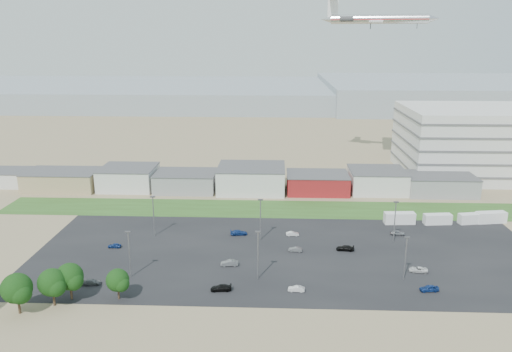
# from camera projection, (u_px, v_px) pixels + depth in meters

# --- Properties ---
(ground) EXTENTS (700.00, 700.00, 0.00)m
(ground) POSITION_uv_depth(u_px,v_px,m) (264.00, 295.00, 99.58)
(ground) COLOR #8C7859
(ground) RESTS_ON ground
(parking_lot) EXTENTS (120.00, 50.00, 0.01)m
(parking_lot) POSITION_uv_depth(u_px,v_px,m) (287.00, 254.00, 118.63)
(parking_lot) COLOR black
(parking_lot) RESTS_ON ground
(grass_strip) EXTENTS (160.00, 16.00, 0.02)m
(grass_strip) POSITION_uv_depth(u_px,v_px,m) (268.00, 209.00, 149.63)
(grass_strip) COLOR #2F4E1D
(grass_strip) RESTS_ON ground
(hills_backdrop) EXTENTS (700.00, 200.00, 9.00)m
(hills_backdrop) POSITION_uv_depth(u_px,v_px,m) (324.00, 96.00, 400.01)
(hills_backdrop) COLOR gray
(hills_backdrop) RESTS_ON ground
(building_row) EXTENTS (170.00, 20.00, 8.00)m
(building_row) POSITION_uv_depth(u_px,v_px,m) (219.00, 178.00, 167.53)
(building_row) COLOR silver
(building_row) RESTS_ON ground
(box_trailer_a) EXTENTS (8.47, 3.12, 3.12)m
(box_trailer_a) POSITION_uv_depth(u_px,v_px,m) (399.00, 218.00, 137.55)
(box_trailer_a) COLOR silver
(box_trailer_a) RESTS_ON ground
(box_trailer_b) EXTENTS (7.73, 3.15, 2.82)m
(box_trailer_b) POSITION_uv_depth(u_px,v_px,m) (438.00, 219.00, 137.22)
(box_trailer_b) COLOR silver
(box_trailer_b) RESTS_ON ground
(box_trailer_c) EXTENTS (7.78, 3.71, 2.80)m
(box_trailer_c) POSITION_uv_depth(u_px,v_px,m) (472.00, 218.00, 137.70)
(box_trailer_c) COLOR silver
(box_trailer_c) RESTS_ON ground
(box_trailer_d) EXTENTS (8.47, 3.77, 3.07)m
(box_trailer_d) POSITION_uv_depth(u_px,v_px,m) (491.00, 217.00, 138.23)
(box_trailer_d) COLOR silver
(box_trailer_d) RESTS_ON ground
(tree_left) EXTENTS (6.03, 6.03, 9.05)m
(tree_left) POSITION_uv_depth(u_px,v_px,m) (17.00, 291.00, 91.77)
(tree_left) COLOR black
(tree_left) RESTS_ON ground
(tree_mid) EXTENTS (5.69, 5.69, 8.53)m
(tree_mid) POSITION_uv_depth(u_px,v_px,m) (52.00, 285.00, 94.59)
(tree_mid) COLOR black
(tree_mid) RESTS_ON ground
(tree_right) EXTENTS (5.68, 5.68, 8.53)m
(tree_right) POSITION_uv_depth(u_px,v_px,m) (70.00, 279.00, 96.90)
(tree_right) COLOR black
(tree_right) RESTS_ON ground
(tree_near) EXTENTS (4.79, 4.79, 7.18)m
(tree_near) POSITION_uv_depth(u_px,v_px,m) (118.00, 282.00, 97.11)
(tree_near) COLOR black
(tree_near) RESTS_ON ground
(lightpole_front_l) EXTENTS (1.23, 0.51, 10.43)m
(lightpole_front_l) POSITION_uv_depth(u_px,v_px,m) (130.00, 254.00, 105.83)
(lightpole_front_l) COLOR slate
(lightpole_front_l) RESTS_ON ground
(lightpole_front_m) EXTENTS (1.27, 0.53, 10.83)m
(lightpole_front_m) POSITION_uv_depth(u_px,v_px,m) (258.00, 255.00, 104.89)
(lightpole_front_m) COLOR slate
(lightpole_front_m) RESTS_ON ground
(lightpole_front_r) EXTENTS (1.14, 0.47, 9.68)m
(lightpole_front_r) POSITION_uv_depth(u_px,v_px,m) (405.00, 258.00, 104.79)
(lightpole_front_r) COLOR slate
(lightpole_front_r) RESTS_ON ground
(lightpole_back_l) EXTENTS (1.26, 0.52, 10.67)m
(lightpole_back_l) POSITION_uv_depth(u_px,v_px,m) (154.00, 216.00, 128.10)
(lightpole_back_l) COLOR slate
(lightpole_back_l) RESTS_ON ground
(lightpole_back_m) EXTENTS (1.27, 0.53, 10.83)m
(lightpole_back_m) POSITION_uv_depth(u_px,v_px,m) (260.00, 220.00, 125.36)
(lightpole_back_m) COLOR slate
(lightpole_back_m) RESTS_ON ground
(lightpole_back_r) EXTENTS (1.25, 0.52, 10.63)m
(lightpole_back_r) POSITION_uv_depth(u_px,v_px,m) (395.00, 222.00, 124.19)
(lightpole_back_r) COLOR slate
(lightpole_back_r) RESTS_ON ground
(airliner) EXTENTS (48.21, 37.28, 12.82)m
(airliner) POSITION_uv_depth(u_px,v_px,m) (379.00, 19.00, 185.92)
(airliner) COLOR silver
(parked_car_0) EXTENTS (4.16, 2.32, 1.10)m
(parked_car_0) POSITION_uv_depth(u_px,v_px,m) (418.00, 270.00, 109.28)
(parked_car_0) COLOR silver
(parked_car_0) RESTS_ON ground
(parked_car_2) EXTENTS (3.95, 1.93, 1.30)m
(parked_car_2) POSITION_uv_depth(u_px,v_px,m) (429.00, 288.00, 100.91)
(parked_car_2) COLOR navy
(parked_car_2) RESTS_ON ground
(parked_car_3) EXTENTS (4.42, 2.10, 1.24)m
(parked_car_3) POSITION_uv_depth(u_px,v_px,m) (221.00, 288.00, 101.16)
(parked_car_3) COLOR black
(parked_car_3) RESTS_ON ground
(parked_car_4) EXTENTS (4.07, 1.73, 1.31)m
(parked_car_4) POSITION_uv_depth(u_px,v_px,m) (229.00, 263.00, 112.23)
(parked_car_4) COLOR #595B5E
(parked_car_4) RESTS_ON ground
(parked_car_5) EXTENTS (3.22, 1.40, 1.08)m
(parked_car_5) POSITION_uv_depth(u_px,v_px,m) (115.00, 245.00, 121.93)
(parked_car_5) COLOR navy
(parked_car_5) RESTS_ON ground
(parked_car_6) EXTENTS (4.59, 2.37, 1.27)m
(parked_car_6) POSITION_uv_depth(u_px,v_px,m) (239.00, 233.00, 129.78)
(parked_car_6) COLOR navy
(parked_car_6) RESTS_ON ground
(parked_car_7) EXTENTS (3.41, 1.50, 1.09)m
(parked_car_7) POSITION_uv_depth(u_px,v_px,m) (295.00, 249.00, 119.69)
(parked_car_7) COLOR #595B5E
(parked_car_7) RESTS_ON ground
(parked_car_8) EXTENTS (3.81, 1.81, 1.26)m
(parked_car_8) POSITION_uv_depth(u_px,v_px,m) (398.00, 233.00, 129.61)
(parked_car_8) COLOR #A5A5AA
(parked_car_8) RESTS_ON ground
(parked_car_10) EXTENTS (4.09, 2.05, 1.14)m
(parked_car_10) POSITION_uv_depth(u_px,v_px,m) (92.00, 282.00, 103.62)
(parked_car_10) COLOR #595B5E
(parked_car_10) RESTS_ON ground
(parked_car_11) EXTENTS (3.37, 1.39, 1.09)m
(parked_car_11) POSITION_uv_depth(u_px,v_px,m) (292.00, 234.00, 129.25)
(parked_car_11) COLOR silver
(parked_car_11) RESTS_ON ground
(parked_car_12) EXTENTS (4.42, 2.24, 1.23)m
(parked_car_12) POSITION_uv_depth(u_px,v_px,m) (345.00, 248.00, 120.24)
(parked_car_12) COLOR black
(parked_car_12) RESTS_ON ground
(parked_car_13) EXTENTS (3.46, 1.46, 1.11)m
(parked_car_13) POSITION_uv_depth(u_px,v_px,m) (296.00, 289.00, 100.90)
(parked_car_13) COLOR silver
(parked_car_13) RESTS_ON ground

